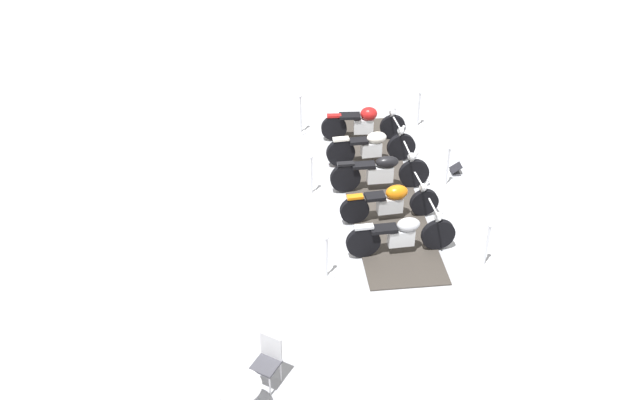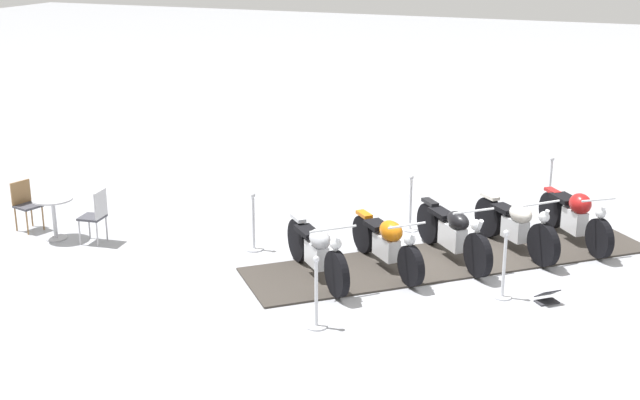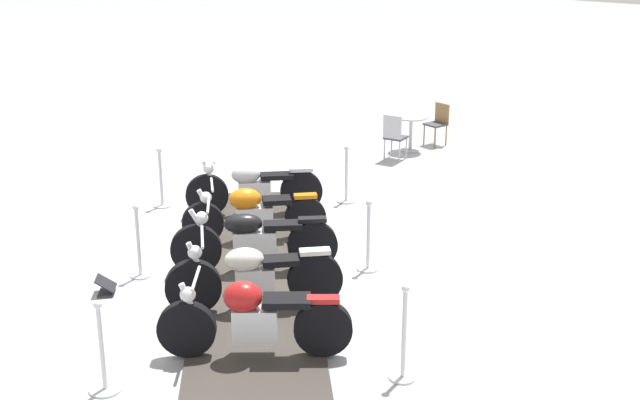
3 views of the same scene
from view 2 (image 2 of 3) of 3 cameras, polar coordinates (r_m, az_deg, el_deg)
The scene contains 16 objects.
ground_plane at distance 14.69m, azimuth 8.63°, elevation -3.94°, with size 80.00×80.00×0.00m, color #A8AAB2.
display_platform at distance 14.68m, azimuth 8.63°, elevation -3.88°, with size 6.99×1.63×0.03m, color #38332D.
motorcycle_chrome at distance 13.57m, azimuth -0.19°, elevation -3.33°, with size 1.72×1.69×1.04m.
motorcycle_copper at distance 13.98m, azimuth 4.46°, elevation -2.80°, with size 1.64×1.70×0.95m.
motorcycle_black at distance 14.49m, azimuth 8.77°, elevation -2.13°, with size 1.81×1.69×1.04m.
motorcycle_cream at distance 15.08m, azimuth 12.79°, elevation -1.62°, with size 1.68×1.71×1.04m.
motorcycle_maroon at distance 15.73m, azimuth 16.48°, elevation -1.03°, with size 1.84×1.47×0.99m.
stanchion_left_mid at distance 15.92m, azimuth 5.96°, elevation -0.80°, with size 0.32×0.32×1.06m.
stanchion_right_front at distance 12.06m, azimuth -0.25°, elevation -6.83°, with size 0.32×0.32×1.06m.
stanchion_left_front at distance 14.93m, azimuth -4.39°, elevation -2.10°, with size 0.33×0.33×1.03m.
stanchion_right_mid at distance 13.26m, azimuth 11.99°, elevation -4.75°, with size 0.29×0.29×1.08m.
stanchion_left_rear at distance 17.35m, azimuth 14.86°, elevation 0.43°, with size 0.30×0.30×1.14m.
info_placard at distance 13.35m, azimuth 14.72°, elevation -6.26°, with size 0.39×0.39×0.24m.
cafe_table at distance 16.03m, azimuth -17.14°, elevation -0.54°, with size 0.71×0.71×0.76m.
cafe_chair_near_table at distance 15.63m, azimuth -14.54°, elevation -0.86°, with size 0.45×0.45×0.97m.
cafe_chair_across_table at distance 16.69m, azimuth -18.82°, elevation -0.14°, with size 0.49×0.49×0.91m.
Camera 2 is at (13.35, 3.00, 5.33)m, focal length 48.63 mm.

